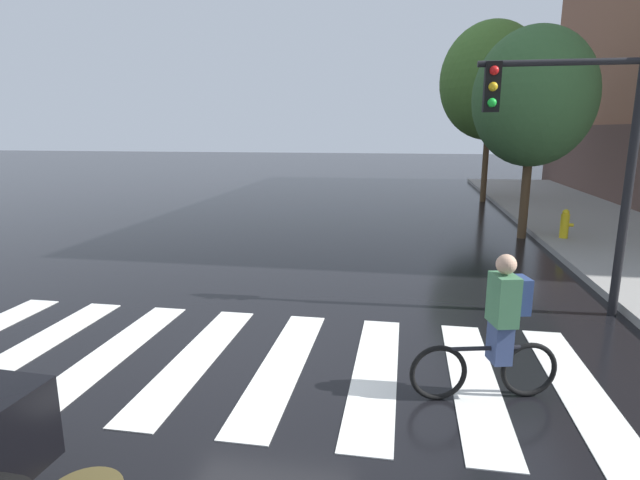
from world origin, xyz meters
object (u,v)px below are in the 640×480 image
street_tree_near (534,98)px  street_tree_mid (491,81)px  fire_hydrant (565,224)px  traffic_light_near (577,139)px  cyclist (498,328)px

street_tree_near → street_tree_mid: bearing=90.1°
fire_hydrant → street_tree_mid: 9.19m
traffic_light_near → fire_hydrant: traffic_light_near is taller
fire_hydrant → street_tree_mid: size_ratio=0.11×
cyclist → street_tree_mid: size_ratio=0.23×
cyclist → street_tree_mid: (2.21, 16.64, 4.07)m
traffic_light_near → street_tree_near: (0.68, 6.11, 0.97)m
cyclist → street_tree_near: street_tree_near is taller
fire_hydrant → street_tree_near: 3.48m
fire_hydrant → cyclist: bearing=-110.2°
traffic_light_near → fire_hydrant: (1.63, 5.57, -2.33)m
fire_hydrant → street_tree_near: street_tree_near is taller
cyclist → street_tree_mid: street_tree_mid is taller
cyclist → traffic_light_near: bearing=63.2°
street_tree_near → fire_hydrant: bearing=-29.5°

